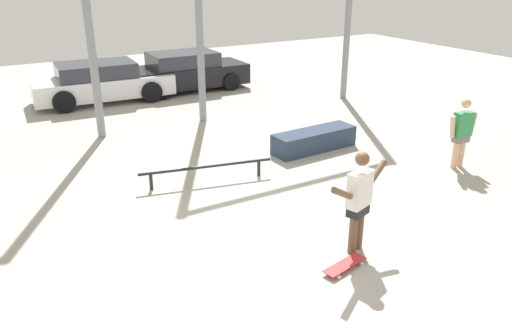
# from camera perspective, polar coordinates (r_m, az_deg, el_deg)

# --- Properties ---
(ground_plane) EXTENTS (36.00, 36.00, 0.00)m
(ground_plane) POSITION_cam_1_polar(r_m,az_deg,el_deg) (8.34, 3.56, -8.42)
(ground_plane) COLOR #B2ADA3
(skateboarder) EXTENTS (1.42, 0.55, 1.65)m
(skateboarder) POSITION_cam_1_polar(r_m,az_deg,el_deg) (7.65, 11.68, -4.15)
(skateboarder) COLOR brown
(skateboarder) RESTS_ON ground_plane
(skateboard) EXTENTS (0.79, 0.36, 0.08)m
(skateboard) POSITION_cam_1_polar(r_m,az_deg,el_deg) (7.58, 10.11, -11.61)
(skateboard) COLOR red
(skateboard) RESTS_ON ground_plane
(grind_box) EXTENTS (2.14, 0.74, 0.48)m
(grind_box) POSITION_cam_1_polar(r_m,az_deg,el_deg) (11.97, 6.65, 2.40)
(grind_box) COLOR #28384C
(grind_box) RESTS_ON ground_plane
(grind_rail) EXTENTS (2.68, 0.62, 0.37)m
(grind_rail) POSITION_cam_1_polar(r_m,az_deg,el_deg) (10.13, -5.69, -0.88)
(grind_rail) COLOR black
(grind_rail) RESTS_ON ground_plane
(parked_car_white) EXTENTS (4.35, 2.05, 1.25)m
(parked_car_white) POSITION_cam_1_polar(r_m,az_deg,el_deg) (16.81, -17.24, 8.59)
(parked_car_white) COLOR white
(parked_car_white) RESTS_ON ground_plane
(parked_car_black) EXTENTS (4.06, 1.86, 1.32)m
(parked_car_black) POSITION_cam_1_polar(r_m,az_deg,el_deg) (17.74, -7.91, 10.08)
(parked_car_black) COLOR black
(parked_car_black) RESTS_ON ground_plane
(bystander) EXTENTS (0.74, 0.24, 1.54)m
(bystander) POSITION_cam_1_polar(r_m,az_deg,el_deg) (11.54, 22.47, 3.20)
(bystander) COLOR #DBAD89
(bystander) RESTS_ON ground_plane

